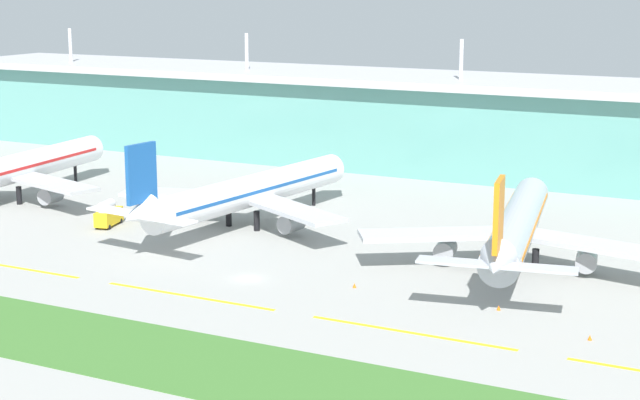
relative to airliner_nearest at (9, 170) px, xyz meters
The scene contains 13 objects.
ground_plane 75.83m from the airliner_nearest, 19.56° to the right, with size 600.00×600.00×0.00m, color #9E9E99.
terminal_building 102.38m from the airliner_nearest, 45.88° to the left, with size 288.00×34.00×31.02m.
airliner_nearest is the anchor object (origin of this frame).
airliner_near_middle 54.02m from the airliner_nearest, ahead, with size 48.48×63.82×18.90m.
airliner_far_middle 105.14m from the airliner_nearest, ahead, with size 47.94×60.82×18.90m.
taxiway_stripe_mid_west 50.53m from the airliner_nearest, 46.98° to the right, with size 28.00×0.70×0.04m, color yellow.
taxiway_stripe_centre 77.68m from the airliner_nearest, 28.25° to the right, with size 28.00×0.70×0.04m, color yellow.
taxiway_stripe_mid_east 108.76m from the airliner_nearest, 19.73° to the right, with size 28.00×0.70×0.04m, color yellow.
grass_verge 92.06m from the airliner_nearest, 39.17° to the right, with size 300.00×18.00×0.10m, color #3D702D.
fuel_truck 32.45m from the airliner_nearest, 14.48° to the right, with size 4.22×7.61×4.95m.
safety_cone_left_wingtip 126.61m from the airliner_nearest, 13.24° to the right, with size 0.56×0.56×0.70m, color orange.
safety_cone_nose_front 90.35m from the airliner_nearest, 14.22° to the right, with size 0.56×0.56×0.70m, color orange.
safety_cone_right_wingtip 111.82m from the airliner_nearest, 11.70° to the right, with size 0.56×0.56×0.70m, color orange.
Camera 1 is at (77.53, -127.65, 44.16)m, focal length 57.86 mm.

